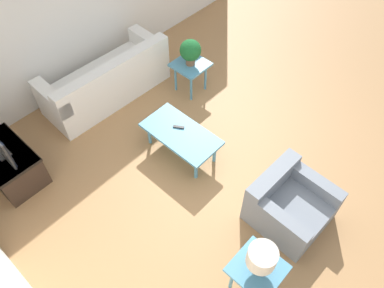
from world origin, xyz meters
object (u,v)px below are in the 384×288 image
at_px(potted_plant, 190,51).
at_px(table_lamp, 262,258).
at_px(coffee_table, 181,135).
at_px(side_table_plant, 191,68).
at_px(armchair, 288,204).
at_px(sofa, 108,82).
at_px(tv_stand_chest, 9,164).
at_px(side_table_lamp, 257,271).

bearing_deg(potted_plant, table_lamp, 144.86).
distance_m(coffee_table, side_table_plant, 1.37).
bearing_deg(table_lamp, side_table_plant, -35.14).
xyz_separation_m(armchair, side_table_plant, (2.56, -0.93, 0.19)).
relative_size(coffee_table, potted_plant, 2.60).
bearing_deg(armchair, coffee_table, 96.89).
xyz_separation_m(sofa, side_table_plant, (-0.88, -1.05, 0.15)).
xyz_separation_m(sofa, coffee_table, (-1.71, 0.04, 0.06)).
height_order(sofa, tv_stand_chest, sofa).
bearing_deg(side_table_plant, table_lamp, 144.86).
relative_size(coffee_table, side_table_plant, 2.06).
bearing_deg(coffee_table, potted_plant, -52.83).
distance_m(side_table_lamp, table_lamp, 0.36).
xyz_separation_m(coffee_table, side_table_lamp, (-1.97, 0.88, 0.09)).
height_order(side_table_lamp, table_lamp, table_lamp).
bearing_deg(table_lamp, sofa, -14.11).
bearing_deg(table_lamp, potted_plant, -35.14).
bearing_deg(sofa, potted_plant, 141.87).
distance_m(armchair, table_lamp, 1.20).
distance_m(tv_stand_chest, potted_plant, 3.11).
bearing_deg(armchair, side_table_lamp, -165.24).
height_order(armchair, coffee_table, armchair).
bearing_deg(side_table_lamp, side_table_plant, -35.14).
xyz_separation_m(armchair, coffee_table, (1.74, 0.15, 0.10)).
bearing_deg(side_table_lamp, sofa, -14.11).
bearing_deg(potted_plant, sofa, 49.88).
bearing_deg(tv_stand_chest, potted_plant, -101.31).
bearing_deg(sofa, side_table_lamp, 77.89).
bearing_deg(tv_stand_chest, coffee_table, -126.65).
height_order(armchair, tv_stand_chest, armchair).
xyz_separation_m(side_table_lamp, table_lamp, (0.00, 0.00, 0.36)).
bearing_deg(side_table_plant, tv_stand_chest, 78.69).
bearing_deg(potted_plant, coffee_table, 127.17).
height_order(coffee_table, potted_plant, potted_plant).
relative_size(sofa, table_lamp, 5.20).
distance_m(sofa, coffee_table, 1.71).
bearing_deg(tv_stand_chest, sofa, -81.87).
xyz_separation_m(coffee_table, tv_stand_chest, (1.43, 1.92, -0.09)).
height_order(armchair, side_table_plant, armchair).
bearing_deg(side_table_lamp, armchair, -77.06).
height_order(coffee_table, side_table_plant, side_table_plant).
relative_size(armchair, coffee_table, 0.80).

